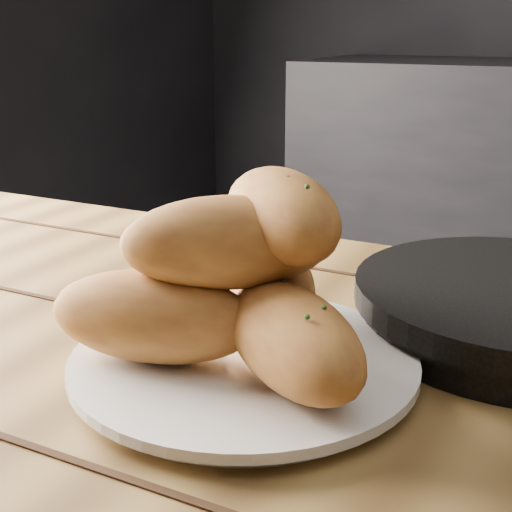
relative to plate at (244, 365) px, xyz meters
The scene contains 2 objects.
plate is the anchor object (origin of this frame).
bread_rolls 0.07m from the plate, 117.07° to the left, with size 0.27×0.24×0.14m.
Camera 1 is at (-0.48, -0.59, 1.00)m, focal length 50.00 mm.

